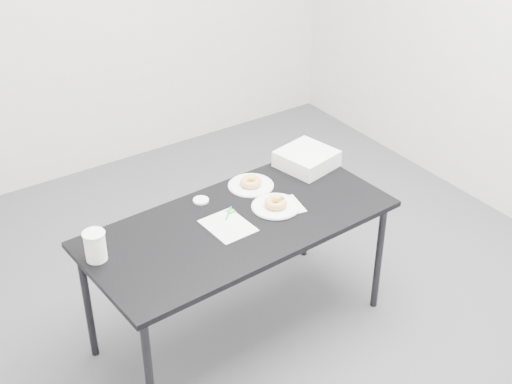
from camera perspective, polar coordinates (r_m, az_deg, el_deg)
floor at (r=3.88m, az=-1.10°, el=-10.28°), size 4.00×4.00×0.00m
table at (r=3.44m, az=-1.39°, el=-3.06°), size 1.54×0.79×0.68m
scorecard at (r=3.38m, az=-2.26°, el=-2.70°), size 0.20×0.25×0.00m
logo_patch at (r=3.48m, az=-2.04°, el=-1.55°), size 0.04×0.04×0.00m
pen at (r=3.46m, az=-2.22°, el=-1.70°), size 0.08×0.09×0.01m
napkin at (r=3.52m, az=2.30°, el=-1.15°), size 0.20×0.20×0.00m
plate_near at (r=3.51m, az=1.59°, el=-1.17°), size 0.24×0.24×0.01m
donut_near at (r=3.50m, az=1.59°, el=-0.86°), size 0.14×0.14×0.04m
plate_far at (r=3.68m, az=-0.41°, el=0.53°), size 0.24×0.24×0.01m
donut_far at (r=3.67m, az=-0.42°, el=0.82°), size 0.12×0.12×0.04m
coffee_cup at (r=3.21m, az=-12.74°, el=-4.23°), size 0.09×0.09×0.14m
cup_lid at (r=3.57m, az=-4.43°, el=-0.67°), size 0.08×0.08×0.01m
bakery_box at (r=3.85m, az=4.07°, el=2.67°), size 0.32×0.32×0.09m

